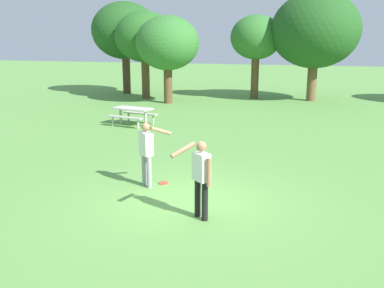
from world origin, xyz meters
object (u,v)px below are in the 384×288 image
at_px(picnic_table_near, 133,113).
at_px(tree_tall_left, 125,31).
at_px(person_catcher, 201,174).
at_px(tree_broad_center, 145,37).
at_px(person_thrower, 147,149).
at_px(tree_back_left, 315,31).
at_px(tree_far_right, 168,44).
at_px(frisbee, 164,183).
at_px(tree_slender_mid, 256,38).

bearing_deg(picnic_table_near, tree_tall_left, 118.18).
height_order(person_catcher, picnic_table_near, person_catcher).
distance_m(tree_tall_left, tree_broad_center, 3.16).
bearing_deg(person_thrower, picnic_table_near, 118.70).
bearing_deg(person_thrower, tree_back_left, 80.52).
relative_size(tree_broad_center, tree_far_right, 1.08).
xyz_separation_m(person_thrower, tree_tall_left, (-9.61, 17.77, 3.32)).
height_order(person_thrower, tree_broad_center, tree_broad_center).
relative_size(picnic_table_near, tree_tall_left, 0.31).
bearing_deg(tree_far_right, tree_back_left, 25.36).
bearing_deg(frisbee, tree_back_left, 81.34).
bearing_deg(person_catcher, tree_back_left, 86.72).
distance_m(picnic_table_near, tree_tall_left, 12.56).
bearing_deg(frisbee, tree_broad_center, 115.97).
height_order(picnic_table_near, tree_tall_left, tree_tall_left).
height_order(person_thrower, person_catcher, same).
distance_m(person_catcher, tree_broad_center, 19.72).
distance_m(picnic_table_near, tree_back_left, 13.27).
bearing_deg(frisbee, tree_tall_left, 119.59).
bearing_deg(tree_broad_center, person_catcher, -62.22).
bearing_deg(tree_far_right, tree_slender_mid, 40.53).
distance_m(person_thrower, picnic_table_near, 8.22).
bearing_deg(tree_far_right, tree_tall_left, 141.39).
xyz_separation_m(picnic_table_near, tree_far_right, (-1.08, 6.91, 2.90)).
xyz_separation_m(frisbee, tree_broad_center, (-7.52, 15.45, 3.82)).
height_order(person_thrower, frisbee, person_thrower).
xyz_separation_m(person_thrower, tree_broad_center, (-7.21, 15.76, 2.87)).
distance_m(picnic_table_near, tree_far_right, 7.57).
bearing_deg(tree_slender_mid, tree_far_right, -139.47).
xyz_separation_m(person_thrower, person_catcher, (1.88, -1.51, 0.00)).
relative_size(tree_far_right, tree_slender_mid, 0.97).
bearing_deg(person_thrower, person_catcher, -38.68).
relative_size(tree_broad_center, tree_back_left, 0.84).
distance_m(frisbee, tree_back_left, 18.29).
relative_size(tree_tall_left, tree_broad_center, 1.14).
relative_size(frisbee, tree_broad_center, 0.05).
relative_size(picnic_table_near, tree_broad_center, 0.35).
height_order(picnic_table_near, tree_broad_center, tree_broad_center).
bearing_deg(picnic_table_near, person_catcher, -56.23).
xyz_separation_m(person_catcher, picnic_table_near, (-5.82, 8.70, -0.40)).
height_order(person_catcher, tree_tall_left, tree_tall_left).
bearing_deg(person_thrower, tree_slender_mid, 91.76).
height_order(person_catcher, frisbee, person_catcher).
distance_m(person_thrower, person_catcher, 2.41).
relative_size(person_thrower, tree_slender_mid, 0.31).
height_order(tree_far_right, tree_slender_mid, tree_slender_mid).
distance_m(tree_tall_left, tree_back_left, 12.60).
relative_size(picnic_table_near, tree_far_right, 0.38).
distance_m(tree_broad_center, tree_back_left, 10.43).
bearing_deg(tree_far_right, picnic_table_near, -81.14).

